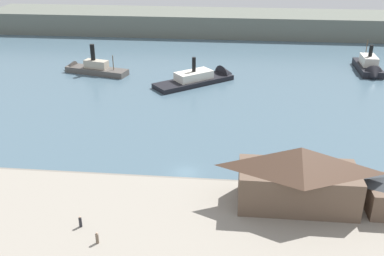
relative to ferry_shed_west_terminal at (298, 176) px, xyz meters
The scene contains 10 objects.
ground_plane 20.65m from the ferry_shed_west_terminal, 151.05° to the left, with size 320.00×320.00×0.00m, color #476070.
quay_promenade 21.97m from the ferry_shed_west_terminal, 144.29° to the right, with size 110.00×36.00×1.20m, color gray.
seawall_edge 19.09m from the ferry_shed_west_terminal, 160.96° to the left, with size 110.00×0.80×1.00m, color slate.
ferry_shed_west_terminal is the anchor object (origin of this frame).
pedestrian_by_tram 29.00m from the ferry_shed_west_terminal, 156.47° to the right, with size 0.41×0.41×1.68m.
pedestrian_near_west_shed 31.03m from the ferry_shed_west_terminal, 164.24° to the right, with size 0.42×0.42×1.69m.
ferry_departing_north 61.55m from the ferry_shed_west_terminal, 106.83° to the left, with size 22.53×20.06×9.53m.
ferry_moored_west 81.36m from the ferry_shed_west_terminal, 128.92° to the left, with size 20.47×9.35×9.64m.
ferry_outer_harbor 76.79m from the ferry_shed_west_terminal, 68.20° to the left, with size 6.21×17.04×9.73m.
far_headland 120.83m from the ferry_shed_west_terminal, 98.23° to the left, with size 180.00×24.00×8.00m, color #60665B.
Camera 1 is at (7.75, -65.54, 38.47)m, focal length 41.57 mm.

